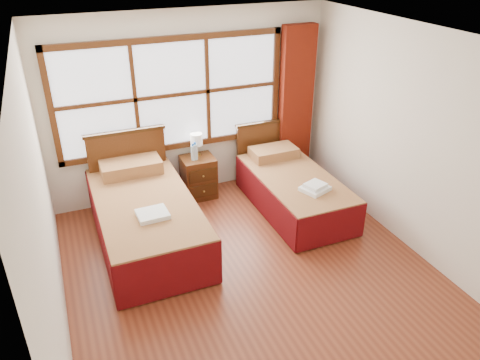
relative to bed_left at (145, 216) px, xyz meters
name	(u,v)px	position (x,y,z in m)	size (l,w,h in m)	color
floor	(254,276)	(0.95, -1.20, -0.34)	(4.50, 4.50, 0.00)	brown
ceiling	(259,41)	(0.95, -1.20, 2.26)	(4.50, 4.50, 0.00)	white
wall_back	(190,106)	(0.95, 1.05, 0.96)	(4.00, 4.00, 0.00)	silver
wall_left	(43,215)	(-1.05, -1.20, 0.96)	(4.50, 4.50, 0.00)	silver
wall_right	(416,144)	(2.95, -1.20, 0.96)	(4.50, 4.50, 0.00)	silver
window	(172,95)	(0.70, 1.02, 1.16)	(3.16, 0.06, 1.56)	white
curtain	(296,104)	(2.55, 0.91, 0.83)	(0.50, 0.16, 2.30)	maroon
bed_left	(145,216)	(0.00, 0.00, 0.00)	(1.15, 2.23, 1.12)	#361E0B
bed_right	(292,188)	(2.06, 0.00, -0.05)	(0.98, 2.00, 0.95)	#361E0B
nightstand	(199,177)	(0.95, 0.80, -0.04)	(0.46, 0.45, 0.61)	#4C2610
towels_left	(153,214)	(0.01, -0.46, 0.28)	(0.35, 0.31, 0.05)	white
towels_right	(315,188)	(2.10, -0.50, 0.21)	(0.41, 0.38, 0.10)	white
lamp	(196,140)	(0.97, 0.89, 0.50)	(0.17, 0.17, 0.33)	gold
bottle_near	(193,153)	(0.88, 0.77, 0.38)	(0.06, 0.06, 0.24)	silver
bottle_far	(195,152)	(0.91, 0.77, 0.39)	(0.07, 0.07, 0.26)	silver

